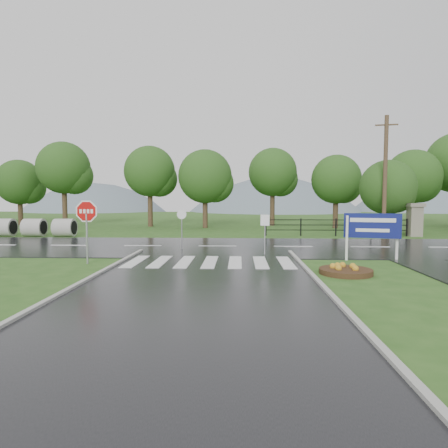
{
  "coord_description": "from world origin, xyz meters",
  "views": [
    {
      "loc": [
        1.15,
        -9.69,
        2.6
      ],
      "look_at": [
        0.51,
        6.0,
        1.5
      ],
      "focal_mm": 30.0,
      "sensor_mm": 36.0,
      "label": 1
    }
  ],
  "objects": [
    {
      "name": "reg_sign_small",
      "position": [
        2.32,
        7.3,
        1.33
      ],
      "size": [
        0.4,
        0.11,
        1.84
      ],
      "color": "#939399",
      "rests_on": "ground"
    },
    {
      "name": "stop_sign",
      "position": [
        -4.82,
        4.69,
        1.86
      ],
      "size": [
        1.19,
        0.06,
        2.67
      ],
      "color": "#939399",
      "rests_on": "ground"
    },
    {
      "name": "utility_pole_east",
      "position": [
        10.76,
        15.5,
        4.06
      ],
      "size": [
        1.41,
        0.33,
        7.98
      ],
      "color": "#473523",
      "rests_on": "ground"
    },
    {
      "name": "reg_sign_round",
      "position": [
        -1.71,
        8.81,
        1.3
      ],
      "size": [
        0.47,
        0.06,
        2.01
      ],
      "color": "#939399",
      "rests_on": "ground"
    },
    {
      "name": "walkway",
      "position": [
        8.5,
        4.0,
        0.0
      ],
      "size": [
        2.2,
        11.0,
        0.04
      ],
      "primitive_type": "cube",
      "color": "#252527",
      "rests_on": "ground"
    },
    {
      "name": "ground",
      "position": [
        0.0,
        0.0,
        0.0
      ],
      "size": [
        120.0,
        120.0,
        0.0
      ],
      "primitive_type": "plane",
      "color": "#2B541C",
      "rests_on": "ground"
    },
    {
      "name": "entrance_tree_left",
      "position": [
        11.73,
        17.5,
        3.34
      ],
      "size": [
        3.88,
        3.88,
        5.3
      ],
      "color": "#3D2B1C",
      "rests_on": "ground"
    },
    {
      "name": "estate_billboard",
      "position": [
        6.66,
        5.96,
        1.35
      ],
      "size": [
        2.19,
        0.58,
        1.96
      ],
      "color": "silver",
      "rests_on": "ground"
    },
    {
      "name": "crosswalk",
      "position": [
        0.0,
        5.0,
        0.06
      ],
      "size": [
        6.5,
        2.8,
        0.02
      ],
      "color": "silver",
      "rests_on": "ground"
    },
    {
      "name": "treeline",
      "position": [
        1.0,
        24.0,
        0.0
      ],
      "size": [
        83.2,
        5.2,
        10.0
      ],
      "color": "#214A16",
      "rests_on": "ground"
    },
    {
      "name": "hills",
      "position": [
        3.49,
        65.0,
        -15.54
      ],
      "size": [
        102.0,
        48.0,
        48.0
      ],
      "color": "slate",
      "rests_on": "ground"
    },
    {
      "name": "fence_west",
      "position": [
        7.75,
        16.0,
        0.72
      ],
      "size": [
        9.58,
        0.08,
        1.2
      ],
      "color": "black",
      "rests_on": "ground"
    },
    {
      "name": "flower_bed",
      "position": [
        4.8,
        3.1,
        0.13
      ],
      "size": [
        1.78,
        1.78,
        0.36
      ],
      "color": "#332111",
      "rests_on": "ground"
    },
    {
      "name": "culvert_pipes",
      "position": [
        -14.83,
        15.0,
        0.6
      ],
      "size": [
        9.7,
        1.2,
        1.2
      ],
      "color": "#9E9B93",
      "rests_on": "ground"
    },
    {
      "name": "main_road",
      "position": [
        0.0,
        10.0,
        0.0
      ],
      "size": [
        90.0,
        8.0,
        0.04
      ],
      "primitive_type": "cube",
      "color": "black",
      "rests_on": "ground"
    },
    {
      "name": "curb_right",
      "position": [
        3.55,
        -4.0,
        0.0
      ],
      "size": [
        0.15,
        24.0,
        0.12
      ],
      "primitive_type": "cube",
      "color": "#A3A39B",
      "rests_on": "ground"
    },
    {
      "name": "pillar_west",
      "position": [
        13.0,
        16.0,
        1.18
      ],
      "size": [
        1.0,
        1.0,
        2.24
      ],
      "color": "gray",
      "rests_on": "ground"
    }
  ]
}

